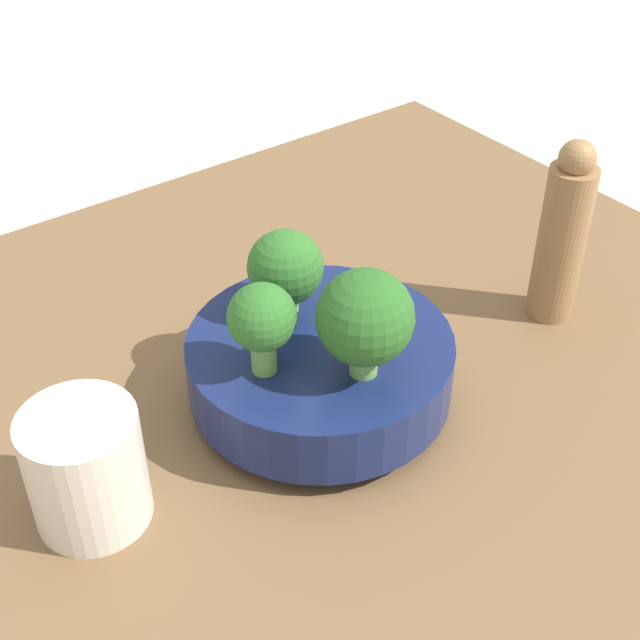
% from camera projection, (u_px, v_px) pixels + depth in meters
% --- Properties ---
extents(ground_plane, '(6.00, 6.00, 0.00)m').
position_uv_depth(ground_plane, '(313.00, 463.00, 0.72)').
color(ground_plane, beige).
extents(table, '(0.98, 0.87, 0.03)m').
position_uv_depth(table, '(313.00, 449.00, 0.71)').
color(table, brown).
rests_on(table, ground_plane).
extents(bowl, '(0.21, 0.21, 0.06)m').
position_uv_depth(bowl, '(320.00, 366.00, 0.71)').
color(bowl, navy).
rests_on(bowl, table).
extents(broccoli_floret_right, '(0.05, 0.05, 0.07)m').
position_uv_depth(broccoli_floret_right, '(262.00, 320.00, 0.64)').
color(broccoli_floret_right, '#6BA34C').
rests_on(broccoli_floret_right, bowl).
extents(broccoli_floret_back, '(0.07, 0.07, 0.09)m').
position_uv_depth(broccoli_floret_back, '(365.00, 319.00, 0.63)').
color(broccoli_floret_back, '#6BA34C').
rests_on(broccoli_floret_back, bowl).
extents(broccoli_floret_front, '(0.06, 0.06, 0.07)m').
position_uv_depth(broccoli_floret_front, '(285.00, 268.00, 0.70)').
color(broccoli_floret_front, '#6BA34C').
rests_on(broccoli_floret_front, bowl).
extents(cup, '(0.08, 0.08, 0.09)m').
position_uv_depth(cup, '(86.00, 468.00, 0.61)').
color(cup, silver).
rests_on(cup, table).
extents(pepper_mill, '(0.04, 0.04, 0.17)m').
position_uv_depth(pepper_mill, '(566.00, 238.00, 0.78)').
color(pepper_mill, '#997047').
rests_on(pepper_mill, table).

